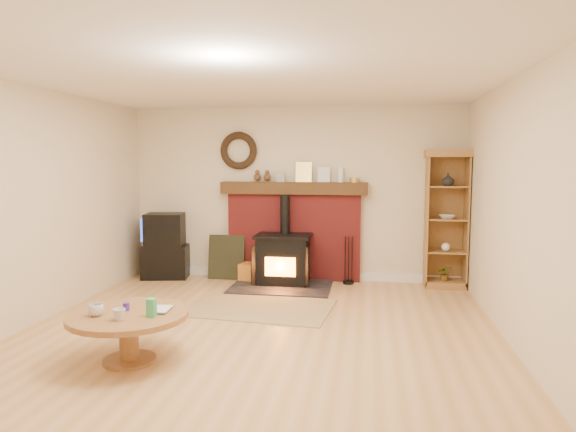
% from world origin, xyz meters
% --- Properties ---
extents(ground, '(5.50, 5.50, 0.00)m').
position_xyz_m(ground, '(0.00, 0.00, 0.00)').
color(ground, tan).
rests_on(ground, ground).
extents(room_shell, '(5.02, 5.52, 2.61)m').
position_xyz_m(room_shell, '(-0.02, 0.09, 1.72)').
color(room_shell, beige).
rests_on(room_shell, ground).
extents(chimney_breast, '(2.20, 0.22, 1.78)m').
position_xyz_m(chimney_breast, '(0.00, 2.67, 0.80)').
color(chimney_breast, maroon).
rests_on(chimney_breast, ground).
extents(wood_stove, '(1.40, 1.00, 1.30)m').
position_xyz_m(wood_stove, '(-0.10, 2.27, 0.36)').
color(wood_stove, black).
rests_on(wood_stove, ground).
extents(area_rug, '(1.81, 1.33, 0.01)m').
position_xyz_m(area_rug, '(-0.17, 1.06, 0.01)').
color(area_rug, brown).
rests_on(area_rug, ground).
extents(tv_unit, '(0.75, 0.59, 1.00)m').
position_xyz_m(tv_unit, '(-1.97, 2.47, 0.48)').
color(tv_unit, black).
rests_on(tv_unit, ground).
extents(curio_cabinet, '(0.63, 0.45, 1.95)m').
position_xyz_m(curio_cabinet, '(2.20, 2.55, 0.98)').
color(curio_cabinet, brown).
rests_on(curio_cabinet, ground).
extents(firelog_box, '(0.48, 0.36, 0.27)m').
position_xyz_m(firelog_box, '(-0.54, 2.40, 0.14)').
color(firelog_box, gold).
rests_on(firelog_box, ground).
extents(leaning_painting, '(0.56, 0.15, 0.67)m').
position_xyz_m(leaning_painting, '(-1.02, 2.55, 0.34)').
color(leaning_painting, black).
rests_on(leaning_painting, ground).
extents(fire_tools, '(0.16, 0.16, 0.70)m').
position_xyz_m(fire_tools, '(0.84, 2.50, 0.13)').
color(fire_tools, black).
rests_on(fire_tools, ground).
extents(coffee_table, '(1.06, 1.06, 0.61)m').
position_xyz_m(coffee_table, '(-0.98, -0.78, 0.37)').
color(coffee_table, brown).
rests_on(coffee_table, ground).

